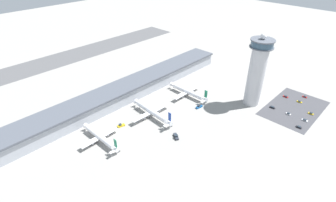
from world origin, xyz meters
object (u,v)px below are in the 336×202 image
car_maroon_suv (288,114)px  airplane_gate_charlie (188,92)px  service_truck_baggage (199,107)px  car_yellow_taxi (311,113)px  airplane_gate_bravo (152,112)px  control_tower (257,71)px  airplane_gate_alpha (100,137)px  car_navy_sedan (299,102)px  car_silver_sedan (272,107)px  car_grey_coupe (305,97)px  service_truck_catering (121,126)px  car_red_hatchback (299,127)px  service_truck_fuel (176,136)px  car_blue_compact (286,97)px  car_green_van (305,120)px

car_maroon_suv → airplane_gate_charlie: bearing=113.2°
service_truck_baggage → car_yellow_taxi: service_truck_baggage is taller
airplane_gate_bravo → car_yellow_taxi: airplane_gate_bravo is taller
control_tower → airplane_gate_alpha: size_ratio=1.58×
control_tower → car_navy_sedan: 54.15m
airplane_gate_charlie → car_maroon_suv: size_ratio=10.60×
airplane_gate_charlie → car_silver_sedan: (34.87, -66.85, -3.62)m
car_grey_coupe → service_truck_catering: bearing=149.0°
car_red_hatchback → car_yellow_taxi: (26.05, -0.08, 0.03)m
service_truck_fuel → car_blue_compact: service_truck_fuel is taller
airplane_gate_bravo → service_truck_fuel: bearing=-100.9°
airplane_gate_bravo → car_grey_coupe: airplane_gate_bravo is taller
car_blue_compact → car_green_van: car_blue_compact is taller
car_green_van → car_yellow_taxi: car_yellow_taxi is taller
car_green_van → car_blue_compact: bearing=45.7°
car_blue_compact → airplane_gate_charlie: bearing=132.1°
airplane_gate_bravo → car_grey_coupe: (119.54, -79.63, -4.17)m
service_truck_baggage → airplane_gate_alpha: bearing=164.3°
car_red_hatchback → car_green_van: bearing=0.1°
airplane_gate_alpha → service_truck_fuel: airplane_gate_alpha is taller
service_truck_catering → service_truck_fuel: 44.89m
car_silver_sedan → car_green_van: 27.44m
control_tower → car_green_van: control_tower is taller
car_grey_coupe → car_blue_compact: bearing=133.0°
car_green_van → car_grey_coupe: size_ratio=1.18×
car_blue_compact → car_red_hatchback: size_ratio=1.05×
service_truck_fuel → car_maroon_suv: 99.48m
car_maroon_suv → car_grey_coupe: car_maroon_suv is taller
airplane_gate_bravo → airplane_gate_charlie: size_ratio=1.04×
service_truck_fuel → service_truck_baggage: size_ratio=1.16×
control_tower → airplane_gate_charlie: bearing=120.9°
car_green_van → car_navy_sedan: 29.42m
airplane_gate_charlie → car_silver_sedan: bearing=-62.5°
car_silver_sedan → car_maroon_suv: 14.16m
service_truck_catering → car_red_hatchback: 138.81m
airplane_gate_bravo → car_red_hatchback: 116.15m
airplane_gate_alpha → car_blue_compact: 170.19m
control_tower → service_truck_catering: (-101.94, 56.09, -30.91)m
control_tower → car_red_hatchback: (-6.99, -45.16, -31.21)m
airplane_gate_bravo → car_green_van: size_ratio=9.38×
airplane_gate_alpha → service_truck_fuel: bearing=-41.8°
service_truck_fuel → car_navy_sedan: service_truck_fuel is taller
service_truck_baggage → car_yellow_taxi: (57.38, -73.82, -0.44)m
airplane_gate_alpha → car_red_hatchback: bearing=-40.1°
airplane_gate_bravo → car_green_van: airplane_gate_bravo is taller
service_truck_catering → car_navy_sedan: 159.36m
control_tower → car_navy_sedan: (31.45, -31.11, -31.23)m
airplane_gate_alpha → car_blue_compact: size_ratio=8.70×
airplane_gate_alpha → service_truck_fuel: 55.04m
airplane_gate_bravo → service_truck_catering: bearing=163.4°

